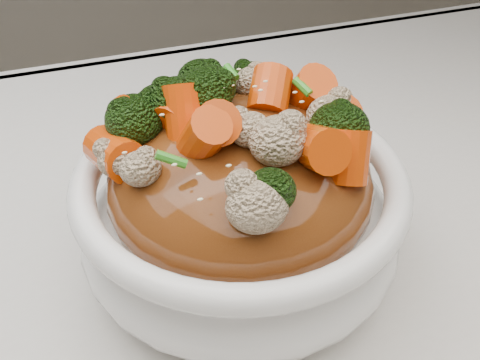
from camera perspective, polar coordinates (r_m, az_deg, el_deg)
name	(u,v)px	position (r m, az deg, el deg)	size (l,w,h in m)	color
tablecloth	(172,316)	(0.43, -6.96, -13.53)	(1.20, 0.80, 0.04)	silver
bowl	(240,218)	(0.41, 0.00, -3.83)	(0.23, 0.23, 0.09)	white
sauce_base	(240,184)	(0.39, 0.00, -0.37)	(0.18, 0.18, 0.10)	#643011
carrots	(240,100)	(0.35, 0.00, 8.17)	(0.18, 0.18, 0.05)	#D64306
broccoli	(240,101)	(0.35, 0.00, 8.01)	(0.18, 0.18, 0.05)	black
cauliflower	(240,104)	(0.35, 0.00, 7.71)	(0.18, 0.18, 0.04)	#CCB18B
scallions	(240,98)	(0.35, 0.00, 8.32)	(0.14, 0.14, 0.02)	#318C20
sesame_seeds	(240,98)	(0.35, 0.00, 8.32)	(0.16, 0.16, 0.01)	beige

